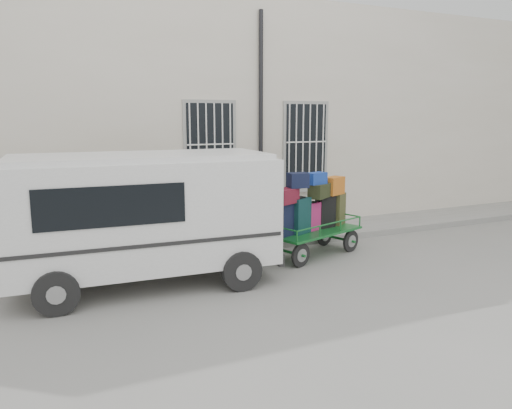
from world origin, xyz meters
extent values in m
plane|color=slate|center=(0.00, 0.00, 0.00)|extent=(80.00, 80.00, 0.00)
cube|color=beige|center=(0.00, 5.50, 3.00)|extent=(24.00, 5.00, 6.00)
cylinder|color=black|center=(0.95, 2.92, 2.80)|extent=(0.11, 0.11, 5.60)
cube|color=black|center=(-0.40, 2.98, 2.25)|extent=(1.20, 0.08, 2.20)
cube|color=gray|center=(-0.40, 2.96, 1.09)|extent=(1.45, 0.22, 0.12)
cube|color=black|center=(2.30, 2.98, 2.25)|extent=(1.20, 0.08, 2.20)
cube|color=gray|center=(2.30, 2.96, 1.09)|extent=(1.45, 0.22, 0.12)
cube|color=slate|center=(0.00, 2.20, 0.07)|extent=(24.00, 1.70, 0.15)
cylinder|color=black|center=(0.42, -0.10, 0.25)|extent=(0.49, 0.21, 0.50)
cylinder|color=gray|center=(0.42, -0.10, 0.25)|extent=(0.29, 0.17, 0.27)
cylinder|color=black|center=(0.18, 0.62, 0.25)|extent=(0.49, 0.21, 0.50)
cylinder|color=gray|center=(0.18, 0.62, 0.25)|extent=(0.29, 0.17, 0.27)
cylinder|color=black|center=(2.03, 0.44, 0.25)|extent=(0.49, 0.21, 0.50)
cylinder|color=gray|center=(2.03, 0.44, 0.25)|extent=(0.29, 0.17, 0.27)
cylinder|color=black|center=(1.79, 1.16, 0.25)|extent=(0.49, 0.21, 0.50)
cylinder|color=gray|center=(1.79, 1.16, 0.25)|extent=(0.29, 0.17, 0.27)
cube|color=#176629|center=(1.11, 0.53, 0.55)|extent=(2.40, 1.64, 0.05)
cylinder|color=#176629|center=(-0.17, 0.11, 0.70)|extent=(0.29, 0.13, 0.56)
cube|color=black|center=(0.31, 0.36, 0.92)|extent=(0.49, 0.39, 0.69)
cube|color=black|center=(0.31, 0.36, 1.28)|extent=(0.20, 0.17, 0.03)
cube|color=#0B2A28|center=(0.68, 0.41, 0.96)|extent=(0.53, 0.42, 0.76)
cube|color=black|center=(0.68, 0.41, 1.35)|extent=(0.22, 0.18, 0.03)
cube|color=#A11D4D|center=(1.08, 0.55, 0.88)|extent=(0.41, 0.31, 0.61)
cube|color=black|center=(1.08, 0.55, 1.20)|extent=(0.17, 0.14, 0.03)
cube|color=black|center=(1.48, 0.66, 0.93)|extent=(0.47, 0.30, 0.71)
cube|color=black|center=(1.48, 0.66, 1.30)|extent=(0.20, 0.16, 0.03)
cube|color=#383A1D|center=(1.92, 0.83, 0.94)|extent=(0.49, 0.45, 0.72)
cube|color=black|center=(1.92, 0.83, 1.31)|extent=(0.20, 0.17, 0.03)
cube|color=#4C0F1E|center=(0.29, 0.32, 1.42)|extent=(0.60, 0.50, 0.31)
cube|color=black|center=(1.21, 0.51, 1.44)|extent=(0.63, 0.56, 0.31)
cube|color=#9B481C|center=(1.73, 0.73, 1.50)|extent=(0.58, 0.47, 0.40)
cube|color=black|center=(0.58, 0.34, 1.73)|extent=(0.43, 0.35, 0.31)
cube|color=navy|center=(1.14, 0.53, 1.72)|extent=(0.50, 0.37, 0.25)
cube|color=silver|center=(-2.68, 0.22, 1.35)|extent=(4.73, 2.27, 1.89)
cube|color=silver|center=(-2.68, 0.22, 2.33)|extent=(4.51, 2.10, 0.11)
cube|color=black|center=(-3.37, -0.75, 1.66)|extent=(2.31, 0.18, 0.65)
cube|color=black|center=(-0.36, 0.08, 1.66)|extent=(0.13, 1.47, 0.58)
cube|color=black|center=(-0.37, 0.08, 0.45)|extent=(0.22, 1.95, 0.23)
cube|color=white|center=(-0.33, 0.08, 0.69)|extent=(0.06, 0.44, 0.13)
cylinder|color=black|center=(-4.26, -0.66, 0.36)|extent=(0.73, 0.27, 0.71)
cylinder|color=black|center=(-4.14, 1.27, 0.36)|extent=(0.73, 0.27, 0.71)
cylinder|color=black|center=(-1.21, -0.84, 0.36)|extent=(0.73, 0.27, 0.71)
cylinder|color=black|center=(-1.10, 1.09, 0.36)|extent=(0.73, 0.27, 0.71)
camera|label=1|loc=(-4.54, -8.62, 3.06)|focal=35.00mm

